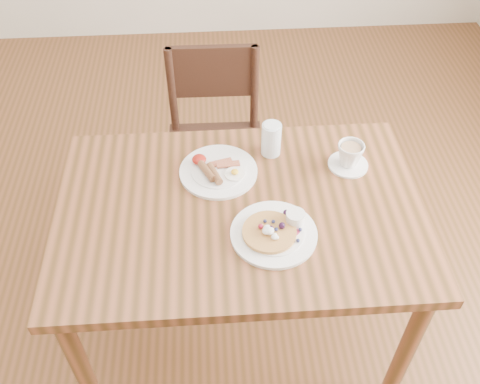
{
  "coord_description": "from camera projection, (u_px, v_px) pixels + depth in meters",
  "views": [
    {
      "loc": [
        -0.08,
        -1.18,
        2.03
      ],
      "look_at": [
        0.0,
        0.0,
        0.82
      ],
      "focal_mm": 40.0,
      "sensor_mm": 36.0,
      "label": 1
    }
  ],
  "objects": [
    {
      "name": "breakfast_plate",
      "position": [
        217.0,
        171.0,
        1.84
      ],
      "size": [
        0.27,
        0.27,
        0.04
      ],
      "color": "white",
      "rests_on": "dining_table"
    },
    {
      "name": "dining_table",
      "position": [
        240.0,
        227.0,
        1.81
      ],
      "size": [
        1.2,
        0.8,
        0.75
      ],
      "color": "brown",
      "rests_on": "ground"
    },
    {
      "name": "water_glass",
      "position": [
        271.0,
        139.0,
        1.88
      ],
      "size": [
        0.07,
        0.07,
        0.12
      ],
      "primitive_type": "cylinder",
      "color": "silver",
      "rests_on": "dining_table"
    },
    {
      "name": "ground",
      "position": [
        240.0,
        326.0,
        2.27
      ],
      "size": [
        5.0,
        5.0,
        0.0
      ],
      "primitive_type": "plane",
      "color": "brown",
      "rests_on": "ground"
    },
    {
      "name": "pancake_plate",
      "position": [
        275.0,
        231.0,
        1.65
      ],
      "size": [
        0.27,
        0.27,
        0.06
      ],
      "color": "white",
      "rests_on": "dining_table"
    },
    {
      "name": "teacup_saucer",
      "position": [
        350.0,
        156.0,
        1.85
      ],
      "size": [
        0.14,
        0.14,
        0.09
      ],
      "color": "white",
      "rests_on": "dining_table"
    },
    {
      "name": "chair_far",
      "position": [
        215.0,
        140.0,
        2.37
      ],
      "size": [
        0.43,
        0.43,
        0.88
      ],
      "rotation": [
        0.0,
        0.0,
        3.13
      ],
      "color": "black",
      "rests_on": "ground"
    }
  ]
}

